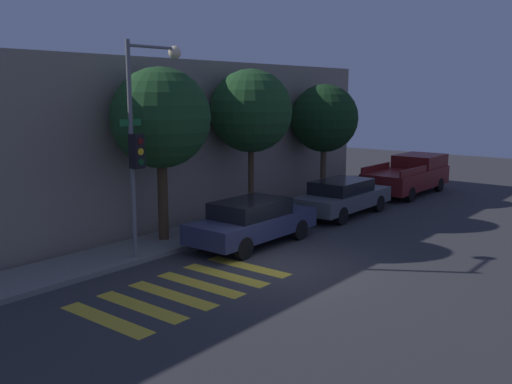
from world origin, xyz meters
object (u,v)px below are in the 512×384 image
tree_near_corner (161,119)px  tree_far_end (324,119)px  sedan_near_corner (252,221)px  pickup_truck (409,175)px  sedan_middle (342,196)px  traffic_light_pole (144,126)px  tree_midblock (251,111)px

tree_near_corner → tree_far_end: size_ratio=1.09×
sedan_near_corner → tree_far_end: (7.54, 2.21, 2.73)m
sedan_near_corner → tree_near_corner: (-1.56, 2.21, 3.07)m
pickup_truck → tree_far_end: (-3.80, 2.21, 2.61)m
sedan_near_corner → tree_far_end: bearing=16.4°
sedan_middle → tree_near_corner: tree_near_corner is taller
traffic_light_pole → tree_near_corner: 1.73m
traffic_light_pole → sedan_middle: size_ratio=1.29×
traffic_light_pole → tree_near_corner: bearing=33.1°
traffic_light_pole → pickup_truck: bearing=-5.1°
tree_far_end → tree_near_corner: bearing=-180.0°
sedan_middle → pickup_truck: (5.97, -0.00, 0.14)m
tree_near_corner → tree_midblock: tree_midblock is taller
sedan_near_corner → tree_near_corner: bearing=125.2°
sedan_near_corner → tree_midblock: 4.70m
sedan_near_corner → tree_near_corner: tree_near_corner is taller
traffic_light_pole → pickup_truck: 14.68m
traffic_light_pole → pickup_truck: (14.34, -1.27, -2.83)m
sedan_near_corner → sedan_middle: size_ratio=0.97×
tree_near_corner → tree_far_end: 9.10m
sedan_near_corner → sedan_middle: sedan_near_corner is taller
traffic_light_pole → sedan_near_corner: 4.41m
tree_near_corner → tree_midblock: bearing=0.0°
tree_midblock → pickup_truck: bearing=-14.3°
pickup_truck → tree_far_end: size_ratio=1.06×
sedan_middle → tree_midblock: bearing=140.5°
sedan_near_corner → pickup_truck: 11.34m
pickup_truck → tree_near_corner: (-12.90, 2.21, 2.94)m
sedan_middle → pickup_truck: pickup_truck is taller
sedan_near_corner → tree_midblock: (2.67, 2.21, 3.17)m
tree_midblock → sedan_middle: bearing=-39.5°
tree_midblock → sedan_near_corner: bearing=-140.3°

